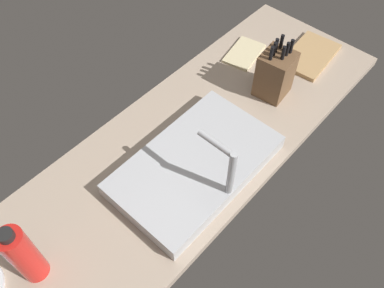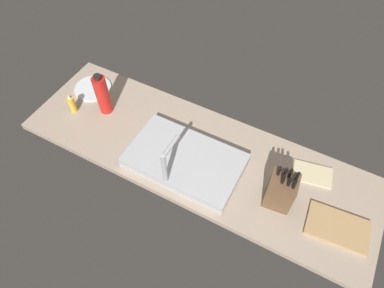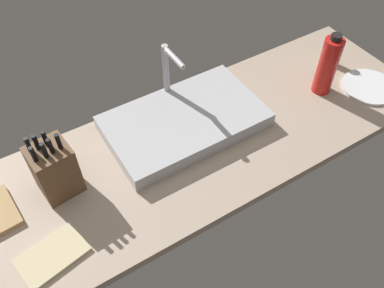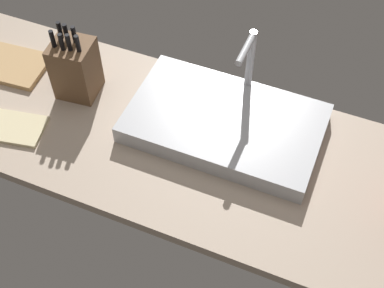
{
  "view_description": "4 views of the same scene",
  "coord_description": "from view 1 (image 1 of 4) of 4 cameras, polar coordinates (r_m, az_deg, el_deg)",
  "views": [
    {
      "loc": [
        59.33,
        59.95,
        121.99
      ],
      "look_at": [
        -3.06,
        3.73,
        9.19
      ],
      "focal_mm": 37.29,
      "sensor_mm": 36.0,
      "label": 1
    },
    {
      "loc": [
        -46.88,
        91.97,
        150.61
      ],
      "look_at": [
        2.33,
        0.05,
        8.88
      ],
      "focal_mm": 31.5,
      "sensor_mm": 36.0,
      "label": 2
    },
    {
      "loc": [
        -52.2,
        -82.7,
        116.27
      ],
      "look_at": [
        -3.64,
        -4.14,
        9.91
      ],
      "focal_mm": 38.25,
      "sensor_mm": 36.0,
      "label": 3
    },
    {
      "loc": [
        31.47,
        -88.79,
        127.1
      ],
      "look_at": [
        -3.77,
        -3.83,
        9.3
      ],
      "focal_mm": 48.75,
      "sensor_mm": 36.0,
      "label": 4
    }
  ],
  "objects": [
    {
      "name": "dish_towel",
      "position": [
        1.83,
        7.47,
        12.74
      ],
      "size": [
        21.46,
        15.68,
        1.2
      ],
      "primitive_type": "cube",
      "rotation": [
        0.0,
        0.0,
        0.19
      ],
      "color": "beige",
      "rests_on": "countertop_slab"
    },
    {
      "name": "sink_basin",
      "position": [
        1.39,
        0.49,
        -3.04
      ],
      "size": [
        58.11,
        34.6,
        6.0
      ],
      "primitive_type": "cube",
      "color": "#B7BABF",
      "rests_on": "countertop_slab"
    },
    {
      "name": "water_bottle",
      "position": [
        1.23,
        -23.0,
        -14.39
      ],
      "size": [
        7.58,
        7.58,
        26.45
      ],
      "color": "red",
      "rests_on": "countertop_slab"
    },
    {
      "name": "countertop_slab",
      "position": [
        1.47,
        -1.88,
        -1.66
      ],
      "size": [
        192.31,
        60.74,
        3.5
      ],
      "primitive_type": "cube",
      "color": "tan",
      "rests_on": "ground"
    },
    {
      "name": "knife_block",
      "position": [
        1.61,
        11.78,
        9.8
      ],
      "size": [
        13.64,
        13.16,
        25.06
      ],
      "rotation": [
        0.0,
        0.0,
        0.11
      ],
      "color": "brown",
      "rests_on": "countertop_slab"
    },
    {
      "name": "faucet",
      "position": [
        1.22,
        4.99,
        -4.01
      ],
      "size": [
        5.5,
        14.28,
        26.58
      ],
      "color": "#B7BABF",
      "rests_on": "countertop_slab"
    },
    {
      "name": "cutting_board",
      "position": [
        1.88,
        16.55,
        12.08
      ],
      "size": [
        29.12,
        19.45,
        1.8
      ],
      "primitive_type": "cube",
      "rotation": [
        0.0,
        0.0,
        0.09
      ],
      "color": "tan",
      "rests_on": "countertop_slab"
    }
  ]
}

